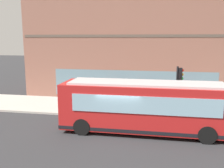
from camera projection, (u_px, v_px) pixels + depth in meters
The scene contains 9 objects.
ground at pixel (120, 132), 15.32m from camera, with size 120.00×120.00×0.00m, color #2D2D30.
sidewalk_curb at pixel (129, 108), 20.22m from camera, with size 4.96×40.00×0.15m, color #B2ADA3.
building_corner at pixel (137, 42), 25.50m from camera, with size 7.93×20.47×10.51m.
city_bus_nearside at pixel (145, 107), 15.12m from camera, with size 2.62×10.05×3.07m.
traffic_light_near_corner at pixel (179, 82), 17.36m from camera, with size 0.32×0.49×3.57m.
fire_hydrant at pixel (171, 103), 20.18m from camera, with size 0.35×0.35×0.74m.
pedestrian_near_building_entrance at pixel (224, 102), 18.17m from camera, with size 0.32×0.32×1.63m.
pedestrian_by_light_pole at pixel (99, 95), 20.03m from camera, with size 0.32×0.32×1.78m.
pedestrian_near_hydrant at pixel (80, 96), 20.18m from camera, with size 0.32×0.32×1.58m.
Camera 1 is at (-14.39, -2.09, 5.65)m, focal length 40.57 mm.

